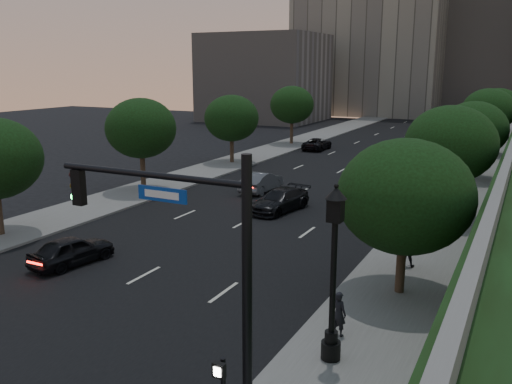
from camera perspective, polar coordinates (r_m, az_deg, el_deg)
The scene contains 25 objects.
ground at distance 20.91m, azimuth -20.47°, elevation -12.83°, with size 160.00×160.00×0.00m, color black.
road_surface at distance 45.62m, azimuth 8.17°, elevation 1.79°, with size 16.00×140.00×0.02m, color black.
sidewalk_right at distance 43.49m, azimuth 21.04°, elevation 0.57°, with size 4.50×140.00×0.15m, color slate.
sidewalk_left at distance 49.79m, azimuth -3.06°, elevation 2.92°, with size 4.50×140.00×0.15m, color slate.
office_block_left at distance 108.41m, azimuth 12.30°, elevation 16.59°, with size 26.00×20.00×32.00m, color gray.
office_block_mid at distance 114.78m, azimuth 23.55°, elevation 14.12°, with size 22.00×18.00×26.00m, color gray.
office_block_filler at distance 91.76m, azimuth 0.93°, elevation 11.94°, with size 18.00×16.00×14.00m, color gray.
tree_right_a at distance 21.35m, azimuth 15.43°, elevation -0.46°, with size 5.20×5.20×6.24m.
tree_right_b at distance 32.94m, azimuth 19.81°, elevation 4.76°, with size 5.20×5.20×6.74m.
tree_right_c at distance 45.84m, azimuth 21.93°, elevation 6.11°, with size 5.20×5.20×6.24m.
tree_right_d at distance 59.70m, azimuth 23.28°, elevation 7.88°, with size 5.20×5.20×6.74m.
tree_right_e at distance 74.67m, azimuth 24.10°, elevation 8.26°, with size 5.20×5.20×6.24m.
tree_left_b at distance 39.35m, azimuth -12.02°, elevation 6.57°, with size 5.00×5.00×6.71m.
tree_left_c at distance 50.11m, azimuth -2.59°, elevation 7.76°, with size 5.00×5.00×6.34m.
tree_left_d at distance 62.61m, azimuth 3.81°, elevation 9.15°, with size 5.00×5.00×6.71m.
traffic_signal_mast at distance 13.21m, azimuth -5.19°, elevation -10.04°, with size 5.68×0.56×7.00m.
street_lamp at distance 16.35m, azimuth 8.11°, elevation -9.38°, with size 0.64×0.64×5.62m.
sedan_near_left at distance 26.18m, azimuth -18.81°, elevation -5.82°, with size 1.60×3.97×1.35m, color black.
sedan_mid_left at distance 39.07m, azimuth 0.56°, elevation 1.09°, with size 1.53×4.40×1.45m, color #54565C.
sedan_far_left at distance 59.26m, azimuth 6.46°, elevation 5.05°, with size 2.13×4.61×1.28m, color black.
sedan_near_right at distance 33.80m, azimuth 2.52°, elevation -0.89°, with size 1.94×4.77×1.38m, color black.
sedan_far_right at distance 50.29m, azimuth 14.31°, elevation 3.39°, with size 1.73×4.29×1.46m, color slate.
pedestrian_a at distance 18.45m, azimuth 8.68°, elevation -12.53°, with size 0.56×0.37×1.53m, color black.
pedestrian_b at distance 25.09m, azimuth 15.59°, elevation -5.84°, with size 0.74×0.58×1.53m, color black.
pedestrian_c at distance 28.83m, azimuth 17.13°, elevation -3.08°, with size 1.12×0.47×1.91m, color black.
Camera 1 is at (14.31, -12.41, 8.85)m, focal length 38.00 mm.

